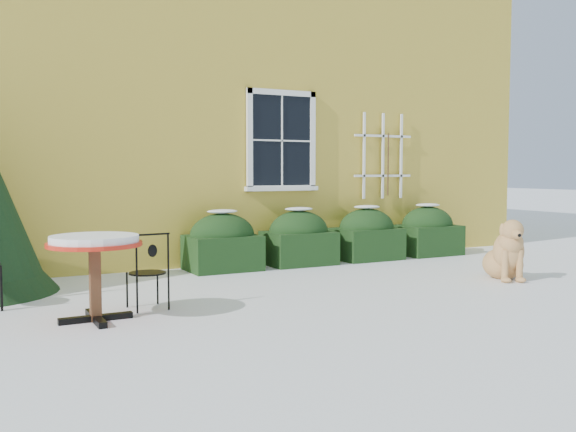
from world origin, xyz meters
TOP-DOWN VIEW (x-y plane):
  - ground at (0.00, 0.00)m, footprint 80.00×80.00m
  - house at (0.00, 7.00)m, footprint 12.40×8.40m
  - hedge_row at (1.65, 2.55)m, footprint 4.95×0.80m
  - bistro_table at (-2.63, 0.06)m, footprint 0.92×0.92m
  - patio_chair_near at (-2.02, 0.36)m, footprint 0.40×0.40m
  - dog at (2.83, -0.03)m, footprint 0.74×0.92m

SIDE VIEW (x-z plane):
  - ground at x=0.00m, z-range 0.00..0.00m
  - dog at x=2.83m, z-range -0.08..0.78m
  - hedge_row at x=1.65m, z-range -0.05..0.86m
  - patio_chair_near at x=-2.02m, z-range 0.00..0.83m
  - bistro_table at x=-2.63m, z-range 0.28..1.14m
  - house at x=0.00m, z-range 0.02..6.42m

